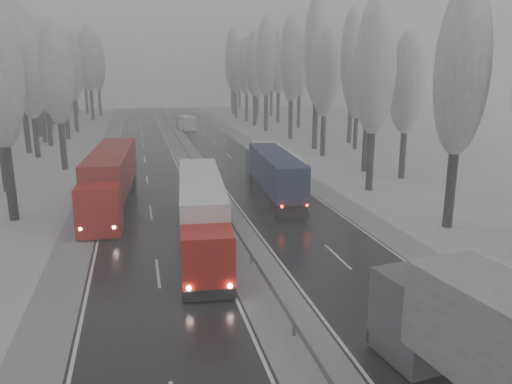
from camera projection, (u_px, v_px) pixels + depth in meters
name	position (u px, v px, depth m)	size (l,w,h in m)	color
carriageway_right	(263.00, 188.00, 46.59)	(7.50, 200.00, 0.03)	black
carriageway_left	(149.00, 194.00, 44.23)	(7.50, 200.00, 0.03)	black
median_slush	(207.00, 191.00, 45.41)	(3.00, 200.00, 0.04)	#929499
shoulder_right	(313.00, 185.00, 47.70)	(2.40, 200.00, 0.04)	#929499
shoulder_left	(90.00, 197.00, 43.12)	(2.40, 200.00, 0.04)	#929499
median_guardrail	(207.00, 185.00, 45.26)	(0.12, 200.00, 0.76)	slate
tree_16	(462.00, 72.00, 32.68)	(3.60, 3.60, 16.53)	black
tree_18	(375.00, 70.00, 43.28)	(3.60, 3.60, 16.58)	black
tree_19	(408.00, 84.00, 48.61)	(3.60, 3.60, 14.57)	black
tree_20	(369.00, 75.00, 51.86)	(3.60, 3.60, 15.71)	black
tree_21	(372.00, 58.00, 55.68)	(3.60, 3.60, 18.62)	black
tree_22	(325.00, 73.00, 61.49)	(3.60, 3.60, 15.86)	black
tree_23	(358.00, 84.00, 67.03)	(3.60, 3.60, 13.55)	black
tree_24	(317.00, 50.00, 66.09)	(3.60, 3.60, 20.49)	black
tree_25	(353.00, 56.00, 71.58)	(3.60, 3.60, 19.44)	black
tree_26	(292.00, 60.00, 75.95)	(3.60, 3.60, 18.78)	black
tree_27	(326.00, 65.00, 81.51)	(3.60, 3.60, 17.62)	black
tree_28	(266.00, 58.00, 85.63)	(3.60, 3.60, 19.62)	black
tree_29	(300.00, 64.00, 91.30)	(3.60, 3.60, 18.11)	black
tree_30	(255.00, 65.00, 95.15)	(3.60, 3.60, 17.86)	black
tree_31	(279.00, 62.00, 100.15)	(3.60, 3.60, 18.58)	black
tree_32	(246.00, 67.00, 102.34)	(3.60, 3.60, 17.33)	black
tree_33	(257.00, 76.00, 107.28)	(3.60, 3.60, 14.33)	black
tree_34	(236.00, 66.00, 108.80)	(3.60, 3.60, 17.63)	black
tree_35	(271.00, 64.00, 114.55)	(3.60, 3.60, 18.25)	black
tree_36	(233.00, 59.00, 117.98)	(3.60, 3.60, 20.23)	black
tree_37	(258.00, 69.00, 123.92)	(3.60, 3.60, 16.37)	black
tree_38	(232.00, 65.00, 128.68)	(3.60, 3.60, 17.97)	black
tree_39	(239.00, 70.00, 133.37)	(3.60, 3.60, 16.19)	black
tree_62	(56.00, 73.00, 52.74)	(3.60, 3.60, 16.04)	black
tree_64	(30.00, 76.00, 60.34)	(3.60, 3.60, 15.42)	black
tree_65	(18.00, 55.00, 63.09)	(3.60, 3.60, 19.48)	black
tree_66	(44.00, 76.00, 69.49)	(3.60, 3.60, 15.23)	black
tree_67	(38.00, 67.00, 72.67)	(3.60, 3.60, 17.09)	black
tree_68	(62.00, 69.00, 76.01)	(3.60, 3.60, 16.65)	black
tree_69	(32.00, 58.00, 78.28)	(3.60, 3.60, 19.35)	black
tree_70	(71.00, 67.00, 85.51)	(3.60, 3.60, 17.09)	black
tree_71	(45.00, 58.00, 87.83)	(3.60, 3.60, 19.61)	black
tree_72	(63.00, 74.00, 94.05)	(3.60, 3.60, 15.11)	black
tree_73	(50.00, 67.00, 96.86)	(3.60, 3.60, 17.22)	black
tree_74	(88.00, 59.00, 104.40)	(3.60, 3.60, 19.68)	black
tree_75	(46.00, 63.00, 106.30)	(3.60, 3.60, 18.60)	black
tree_76	(97.00, 63.00, 113.67)	(3.60, 3.60, 18.55)	black
tree_77	(74.00, 75.00, 116.84)	(3.60, 3.60, 14.32)	black
tree_78	(83.00, 61.00, 118.95)	(3.60, 3.60, 19.55)	black
tree_79	(74.00, 67.00, 122.49)	(3.60, 3.60, 17.07)	black
truck_blue_box	(273.00, 171.00, 42.82)	(3.43, 15.63, 3.98)	navy
truck_cream_box	(273.00, 167.00, 44.41)	(3.39, 15.58, 3.97)	beige
box_truck_distant	(186.00, 123.00, 89.98)	(3.01, 7.02, 2.54)	silver
truck_red_white	(202.00, 209.00, 30.87)	(4.01, 16.50, 4.20)	#B01009
truck_red_red	(111.00, 176.00, 39.30)	(4.04, 17.78, 4.53)	red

